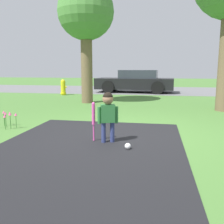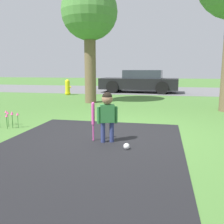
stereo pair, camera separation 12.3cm
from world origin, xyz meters
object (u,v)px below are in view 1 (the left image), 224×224
object	(u,v)px
baseball_bat	(93,116)
sports_ball	(128,146)
child	(108,110)
parked_car	(135,82)
tree_far_lawn	(86,14)
fire_hydrant	(63,87)

from	to	relation	value
baseball_bat	sports_ball	xyz separation A→B (m)	(0.66, -0.36, -0.41)
child	baseball_bat	size ratio (longest dim) A/B	1.26
child	parked_car	size ratio (longest dim) A/B	0.21
baseball_bat	tree_far_lawn	size ratio (longest dim) A/B	0.16
parked_car	baseball_bat	bearing A→B (deg)	93.59
child	sports_ball	world-z (taller)	child
child	fire_hydrant	distance (m)	8.40
baseball_bat	fire_hydrant	xyz separation A→B (m)	(-3.48, 7.47, -0.08)
fire_hydrant	parked_car	size ratio (longest dim) A/B	0.18
child	fire_hydrant	xyz separation A→B (m)	(-3.74, 7.51, -0.20)
fire_hydrant	baseball_bat	bearing A→B (deg)	-65.06
fire_hydrant	parked_car	bearing A→B (deg)	31.87
baseball_bat	parked_car	bearing A→B (deg)	90.62
tree_far_lawn	fire_hydrant	bearing A→B (deg)	127.54
baseball_bat	parked_car	size ratio (longest dim) A/B	0.16
baseball_bat	fire_hydrant	distance (m)	8.24
child	fire_hydrant	bearing A→B (deg)	97.55
fire_hydrant	parked_car	world-z (taller)	parked_car
sports_ball	fire_hydrant	distance (m)	8.86
baseball_bat	parked_car	distance (m)	9.57
child	sports_ball	distance (m)	0.73
parked_car	tree_far_lawn	world-z (taller)	tree_far_lawn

